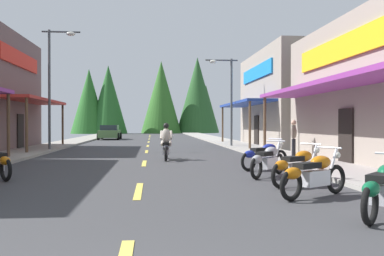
{
  "coord_description": "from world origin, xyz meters",
  "views": [
    {
      "loc": [
        0.31,
        -2.37,
        1.54
      ],
      "look_at": [
        3.38,
        30.27,
        1.2
      ],
      "focal_mm": 39.61,
      "sensor_mm": 36.0,
      "label": 1
    }
  ],
  "objects_px": {
    "streetlamp_left": "(55,73)",
    "streetlamp_right": "(226,89)",
    "parked_car_curbside": "(110,132)",
    "motorcycle_parked_right_2": "(298,166)",
    "motorcycle_parked_right_1": "(314,174)",
    "motorcycle_parked_right_3": "(268,160)",
    "pedestrian_browsing": "(294,136)",
    "rider_cruising_lead": "(166,144)",
    "motorcycle_parked_right_4": "(264,155)",
    "motorcycle_parked_right_0": "(384,188)"
  },
  "relations": [
    {
      "from": "streetlamp_left",
      "to": "streetlamp_right",
      "type": "height_order",
      "value": "streetlamp_left"
    },
    {
      "from": "parked_car_curbside",
      "to": "motorcycle_parked_right_2",
      "type": "bearing_deg",
      "value": -166.04
    },
    {
      "from": "motorcycle_parked_right_2",
      "to": "parked_car_curbside",
      "type": "xyz_separation_m",
      "value": [
        -7.72,
        31.44,
        0.2
      ]
    },
    {
      "from": "streetlamp_right",
      "to": "motorcycle_parked_right_1",
      "type": "xyz_separation_m",
      "value": [
        -1.41,
        -18.47,
        -3.28
      ]
    },
    {
      "from": "motorcycle_parked_right_1",
      "to": "motorcycle_parked_right_3",
      "type": "distance_m",
      "value": 3.42
    },
    {
      "from": "motorcycle_parked_right_2",
      "to": "pedestrian_browsing",
      "type": "xyz_separation_m",
      "value": [
        2.66,
        8.12,
        0.5
      ]
    },
    {
      "from": "pedestrian_browsing",
      "to": "parked_car_curbside",
      "type": "xyz_separation_m",
      "value": [
        -10.38,
        23.32,
        -0.3
      ]
    },
    {
      "from": "streetlamp_right",
      "to": "rider_cruising_lead",
      "type": "bearing_deg",
      "value": -114.67
    },
    {
      "from": "parked_car_curbside",
      "to": "streetlamp_right",
      "type": "bearing_deg",
      "value": -148.57
    },
    {
      "from": "motorcycle_parked_right_3",
      "to": "rider_cruising_lead",
      "type": "xyz_separation_m",
      "value": [
        -2.74,
        5.94,
        0.17
      ]
    },
    {
      "from": "streetlamp_right",
      "to": "motorcycle_parked_right_3",
      "type": "bearing_deg",
      "value": -95.47
    },
    {
      "from": "pedestrian_browsing",
      "to": "parked_car_curbside",
      "type": "height_order",
      "value": "pedestrian_browsing"
    },
    {
      "from": "motorcycle_parked_right_4",
      "to": "parked_car_curbside",
      "type": "distance_m",
      "value": 28.93
    },
    {
      "from": "streetlamp_left",
      "to": "motorcycle_parked_right_2",
      "type": "xyz_separation_m",
      "value": [
        9.02,
        -14.07,
        -3.86
      ]
    },
    {
      "from": "streetlamp_right",
      "to": "parked_car_curbside",
      "type": "bearing_deg",
      "value": 121.27
    },
    {
      "from": "streetlamp_left",
      "to": "motorcycle_parked_right_4",
      "type": "height_order",
      "value": "streetlamp_left"
    },
    {
      "from": "streetlamp_right",
      "to": "pedestrian_browsing",
      "type": "relative_size",
      "value": 3.36
    },
    {
      "from": "motorcycle_parked_right_3",
      "to": "pedestrian_browsing",
      "type": "height_order",
      "value": "pedestrian_browsing"
    },
    {
      "from": "motorcycle_parked_right_2",
      "to": "rider_cruising_lead",
      "type": "relative_size",
      "value": 0.84
    },
    {
      "from": "motorcycle_parked_right_2",
      "to": "parked_car_curbside",
      "type": "height_order",
      "value": "parked_car_curbside"
    },
    {
      "from": "motorcycle_parked_right_2",
      "to": "motorcycle_parked_right_3",
      "type": "xyz_separation_m",
      "value": [
        -0.28,
        1.77,
        0.0
      ]
    },
    {
      "from": "motorcycle_parked_right_3",
      "to": "pedestrian_browsing",
      "type": "distance_m",
      "value": 7.01
    },
    {
      "from": "motorcycle_parked_right_0",
      "to": "motorcycle_parked_right_1",
      "type": "height_order",
      "value": "same"
    },
    {
      "from": "motorcycle_parked_right_0",
      "to": "motorcycle_parked_right_3",
      "type": "xyz_separation_m",
      "value": [
        -0.45,
        5.38,
        0.0
      ]
    },
    {
      "from": "motorcycle_parked_right_2",
      "to": "pedestrian_browsing",
      "type": "bearing_deg",
      "value": 36.41
    },
    {
      "from": "streetlamp_left",
      "to": "motorcycle_parked_right_2",
      "type": "bearing_deg",
      "value": -57.33
    },
    {
      "from": "streetlamp_right",
      "to": "motorcycle_parked_right_0",
      "type": "relative_size",
      "value": 3.6
    },
    {
      "from": "motorcycle_parked_right_1",
      "to": "motorcycle_parked_right_2",
      "type": "xyz_separation_m",
      "value": [
        0.25,
        1.65,
        0.0
      ]
    },
    {
      "from": "parked_car_curbside",
      "to": "motorcycle_parked_right_1",
      "type": "bearing_deg",
      "value": -167.11
    },
    {
      "from": "streetlamp_right",
      "to": "pedestrian_browsing",
      "type": "xyz_separation_m",
      "value": [
        1.5,
        -8.7,
        -2.78
      ]
    },
    {
      "from": "motorcycle_parked_right_0",
      "to": "streetlamp_right",
      "type": "bearing_deg",
      "value": 42.58
    },
    {
      "from": "motorcycle_parked_right_0",
      "to": "motorcycle_parked_right_1",
      "type": "bearing_deg",
      "value": 57.4
    },
    {
      "from": "motorcycle_parked_right_3",
      "to": "motorcycle_parked_right_4",
      "type": "relative_size",
      "value": 0.89
    },
    {
      "from": "motorcycle_parked_right_1",
      "to": "rider_cruising_lead",
      "type": "relative_size",
      "value": 0.87
    },
    {
      "from": "streetlamp_right",
      "to": "pedestrian_browsing",
      "type": "height_order",
      "value": "streetlamp_right"
    },
    {
      "from": "motorcycle_parked_right_1",
      "to": "streetlamp_left",
      "type": "bearing_deg",
      "value": 87.29
    },
    {
      "from": "motorcycle_parked_right_4",
      "to": "motorcycle_parked_right_2",
      "type": "bearing_deg",
      "value": -122.44
    },
    {
      "from": "motorcycle_parked_right_4",
      "to": "motorcycle_parked_right_1",
      "type": "bearing_deg",
      "value": -124.59
    },
    {
      "from": "motorcycle_parked_right_1",
      "to": "parked_car_curbside",
      "type": "distance_m",
      "value": 33.93
    },
    {
      "from": "motorcycle_parked_right_1",
      "to": "rider_cruising_lead",
      "type": "bearing_deg",
      "value": 74.6
    },
    {
      "from": "motorcycle_parked_right_0",
      "to": "motorcycle_parked_right_2",
      "type": "xyz_separation_m",
      "value": [
        -0.17,
        3.6,
        0.0
      ]
    },
    {
      "from": "motorcycle_parked_right_1",
      "to": "parked_car_curbside",
      "type": "bearing_deg",
      "value": 70.84
    },
    {
      "from": "streetlamp_left",
      "to": "motorcycle_parked_right_0",
      "type": "xyz_separation_m",
      "value": [
        9.19,
        -17.68,
        -3.86
      ]
    },
    {
      "from": "rider_cruising_lead",
      "to": "motorcycle_parked_right_4",
      "type": "bearing_deg",
      "value": -139.79
    },
    {
      "from": "motorcycle_parked_right_2",
      "to": "streetlamp_right",
      "type": "bearing_deg",
      "value": 50.6
    },
    {
      "from": "pedestrian_browsing",
      "to": "motorcycle_parked_right_2",
      "type": "bearing_deg",
      "value": -77.7
    },
    {
      "from": "motorcycle_parked_right_4",
      "to": "pedestrian_browsing",
      "type": "xyz_separation_m",
      "value": [
        2.55,
        4.52,
        0.5
      ]
    },
    {
      "from": "motorcycle_parked_right_0",
      "to": "motorcycle_parked_right_4",
      "type": "bearing_deg",
      "value": 45.81
    },
    {
      "from": "parked_car_curbside",
      "to": "motorcycle_parked_right_4",
      "type": "bearing_deg",
      "value": -164.13
    },
    {
      "from": "motorcycle_parked_right_0",
      "to": "motorcycle_parked_right_4",
      "type": "relative_size",
      "value": 0.84
    }
  ]
}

